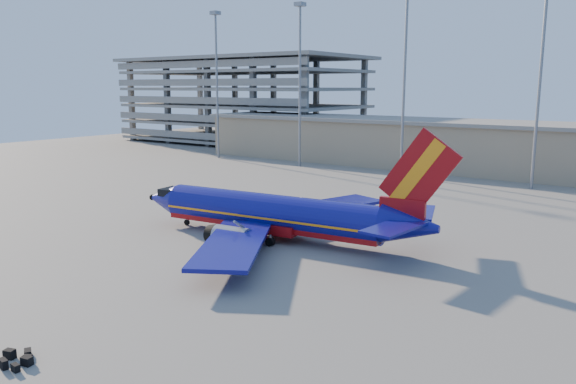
# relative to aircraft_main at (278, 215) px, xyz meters

# --- Properties ---
(ground) EXTENTS (220.00, 220.00, 0.00)m
(ground) POSITION_rel_aircraft_main_xyz_m (-1.73, -3.60, -2.37)
(ground) COLOR slate
(ground) RESTS_ON ground
(terminal_building) EXTENTS (122.00, 16.00, 8.50)m
(terminal_building) POSITION_rel_aircraft_main_xyz_m (8.27, 54.40, 1.95)
(terminal_building) COLOR gray
(terminal_building) RESTS_ON ground
(parking_garage) EXTENTS (62.00, 32.00, 21.40)m
(parking_garage) POSITION_rel_aircraft_main_xyz_m (-63.73, 70.45, 9.36)
(parking_garage) COLOR slate
(parking_garage) RESTS_ON ground
(light_mast_row) EXTENTS (101.60, 1.60, 28.65)m
(light_mast_row) POSITION_rel_aircraft_main_xyz_m (3.27, 42.40, 15.19)
(light_mast_row) COLOR gray
(light_mast_row) RESTS_ON ground
(aircraft_main) EXTENTS (32.67, 31.27, 11.07)m
(aircraft_main) POSITION_rel_aircraft_main_xyz_m (0.00, 0.00, 0.00)
(aircraft_main) COLOR navy
(aircraft_main) RESTS_ON ground
(luggage_pile) EXTENTS (2.70, 2.21, 0.51)m
(luggage_pile) POSITION_rel_aircraft_main_xyz_m (3.30, -27.69, -2.14)
(luggage_pile) COLOR black
(luggage_pile) RESTS_ON ground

